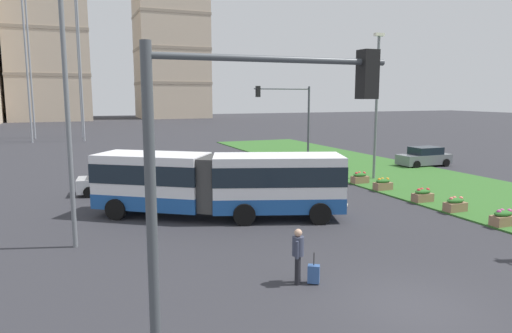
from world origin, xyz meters
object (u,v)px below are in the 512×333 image
object	(u,v)px
apartment_tower_westcentre	(47,33)
flower_planter_3	(423,195)
flower_planter_2	(455,204)
traffic_light_far_right	(292,113)
car_grey_wagon	(424,157)
streetlight_median	(377,101)
apartment_tower_centre	(170,17)
rolling_suitcase	(314,274)
flower_planter_1	(503,218)
streetlight_left	(67,107)
flower_planter_5	(360,178)
car_silver_hatch	(116,181)
articulated_bus	(218,183)
traffic_light_near_left	(233,184)
flower_planter_4	(383,184)
pedestrian_crossing	(298,252)

from	to	relation	value
apartment_tower_westcentre	flower_planter_3	bearing A→B (deg)	-78.17
flower_planter_2	apartment_tower_westcentre	world-z (taller)	apartment_tower_westcentre
traffic_light_far_right	car_grey_wagon	bearing A→B (deg)	-8.95
streetlight_median	apartment_tower_centre	world-z (taller)	apartment_tower_centre
rolling_suitcase	streetlight_median	bearing A→B (deg)	48.36
apartment_tower_westcentre	apartment_tower_centre	bearing A→B (deg)	6.46
flower_planter_1	streetlight_left	xyz separation A→B (m)	(-17.54, 4.20, 4.92)
rolling_suitcase	flower_planter_5	world-z (taller)	rolling_suitcase
car_grey_wagon	streetlight_median	world-z (taller)	streetlight_median
car_silver_hatch	car_grey_wagon	distance (m)	24.57
articulated_bus	flower_planter_1	size ratio (longest dim) A/B	10.45
apartment_tower_westcentre	traffic_light_near_left	bearing A→B (deg)	-87.24
car_grey_wagon	traffic_light_far_right	xyz separation A→B (m)	(-11.30, 1.78, 3.68)
flower_planter_4	traffic_light_far_right	xyz separation A→B (m)	(-1.86, 8.79, 4.01)
articulated_bus	streetlight_median	size ratio (longest dim) A/B	1.17
traffic_light_far_right	apartment_tower_centre	xyz separation A→B (m)	(10.14, 89.84, 20.89)
traffic_light_near_left	flower_planter_1	bearing A→B (deg)	26.90
traffic_light_near_left	apartment_tower_westcentre	size ratio (longest dim) A/B	0.16
pedestrian_crossing	streetlight_left	size ratio (longest dim) A/B	0.18
car_silver_hatch	pedestrian_crossing	xyz separation A→B (m)	(3.84, -16.02, 0.25)
car_silver_hatch	flower_planter_3	bearing A→B (deg)	-30.46
flower_planter_1	flower_planter_2	world-z (taller)	same
flower_planter_3	traffic_light_far_right	distance (m)	12.98
rolling_suitcase	flower_planter_3	distance (m)	13.06
flower_planter_1	streetlight_median	xyz separation A→B (m)	(1.90, 11.95, 4.94)
streetlight_median	apartment_tower_centre	distance (m)	97.40
car_grey_wagon	traffic_light_far_right	bearing A→B (deg)	171.05
streetlight_left	streetlight_median	xyz separation A→B (m)	(19.44, 7.75, 0.02)
articulated_bus	apartment_tower_westcentre	distance (m)	99.49
flower_planter_3	streetlight_median	xyz separation A→B (m)	(1.90, 6.93, 4.94)
traffic_light_far_right	streetlight_left	world-z (taller)	streetlight_left
streetlight_left	apartment_tower_westcentre	xyz separation A→B (m)	(-3.14, 99.59, 14.39)
flower_planter_1	apartment_tower_westcentre	world-z (taller)	apartment_tower_westcentre
articulated_bus	flower_planter_2	xyz separation A→B (m)	(11.08, -3.70, -1.23)
articulated_bus	flower_planter_5	world-z (taller)	articulated_bus
car_silver_hatch	flower_planter_2	size ratio (longest dim) A/B	4.16
traffic_light_near_left	streetlight_left	world-z (taller)	streetlight_left
articulated_bus	traffic_light_near_left	xyz separation A→B (m)	(-4.23, -14.21, 2.78)
flower_planter_2	traffic_light_far_right	bearing A→B (deg)	97.32
car_silver_hatch	traffic_light_far_right	size ratio (longest dim) A/B	0.71
flower_planter_4	streetlight_median	world-z (taller)	streetlight_median
articulated_bus	car_grey_wagon	bearing A→B (deg)	23.72
flower_planter_1	flower_planter_3	xyz separation A→B (m)	(0.00, 5.03, 0.00)
streetlight_left	pedestrian_crossing	bearing A→B (deg)	-45.16
pedestrian_crossing	flower_planter_1	world-z (taller)	pedestrian_crossing
car_grey_wagon	streetlight_left	size ratio (longest dim) A/B	0.45
rolling_suitcase	streetlight_median	distance (m)	19.77
apartment_tower_centre	apartment_tower_westcentre	bearing A→B (deg)	-173.54
traffic_light_near_left	streetlight_median	bearing A→B (deg)	48.89
car_grey_wagon	apartment_tower_centre	bearing A→B (deg)	90.72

